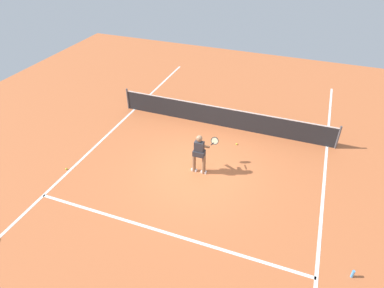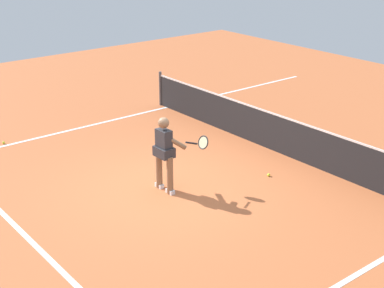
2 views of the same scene
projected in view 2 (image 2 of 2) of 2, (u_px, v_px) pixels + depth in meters
The scene contains 8 objects.
ground_plane at pixel (167, 188), 11.63m from camera, with size 25.31×25.31×0.00m, color #C66638.
service_line_marking at pixel (25, 236), 9.87m from camera, with size 8.59×0.10×0.01m, color white.
sideline_left_marking at pixel (68, 131), 14.75m from camera, with size 0.10×17.47×0.01m, color white.
sideline_right_marking at pixel (337, 286), 8.51m from camera, with size 0.10×17.47×0.01m, color white.
court_net at pixel (276, 133), 13.29m from camera, with size 9.27×0.08×1.00m.
tennis_player at pixel (166, 151), 11.22m from camera, with size 0.77×0.93×1.55m.
tennis_ball_near at pixel (4, 143), 13.88m from camera, with size 0.07×0.07×0.07m, color #D1E533.
tennis_ball_mid at pixel (269, 175), 12.13m from camera, with size 0.07×0.07×0.07m, color #D1E533.
Camera 2 is at (8.51, -6.15, 5.10)m, focal length 53.47 mm.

